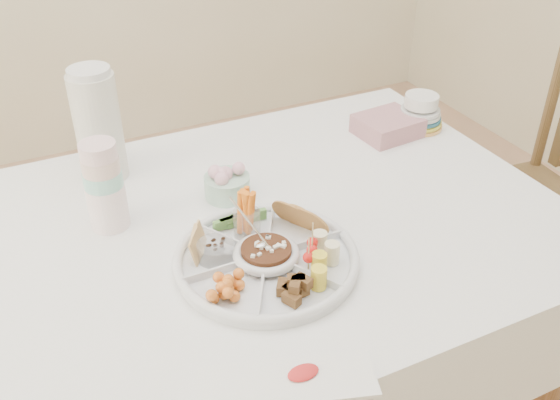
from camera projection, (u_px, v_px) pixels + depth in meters
name	position (u px, v px, depth m)	size (l,w,h in m)	color
dining_table	(243.00, 344.00, 1.63)	(1.52, 1.02, 0.76)	white
chair	(530.00, 190.00, 1.99)	(0.44, 0.44, 1.04)	#8C6040
party_tray	(266.00, 257.00, 1.29)	(0.38, 0.38, 0.04)	silver
bean_dip	(266.00, 254.00, 1.29)	(0.11, 0.11, 0.04)	#301F11
tortillas	(300.00, 218.00, 1.37)	(0.11, 0.11, 0.06)	tan
carrot_cucumber	(241.00, 208.00, 1.37)	(0.12, 0.12, 0.11)	orange
pita_raisins	(204.00, 246.00, 1.29)	(0.11, 0.11, 0.06)	#E3C787
cherries	(227.00, 286.00, 1.19)	(0.10, 0.10, 0.04)	#FE7D3D
granola_chunks	(295.00, 289.00, 1.19)	(0.09, 0.09, 0.04)	brown
banana_tomato	(330.00, 245.00, 1.26)	(0.10, 0.10, 0.08)	#FFFC9B
cup_stack	(103.00, 179.00, 1.36)	(0.09, 0.09, 0.24)	silver
thermos	(98.00, 124.00, 1.53)	(0.11, 0.11, 0.30)	silver
flower_bowl	(227.00, 182.00, 1.50)	(0.11, 0.11, 0.08)	#A2CDBC
napkin_stack	(388.00, 126.00, 1.78)	(0.17, 0.14, 0.06)	#B37981
plate_stack	(420.00, 113.00, 1.81)	(0.14, 0.14, 0.09)	#F7D35E
placemat	(287.00, 381.00, 1.04)	(0.30, 0.10, 0.01)	white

